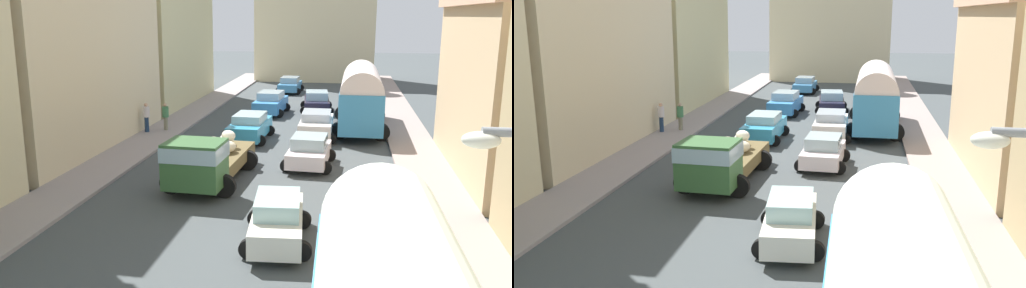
{
  "view_description": "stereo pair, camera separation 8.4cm",
  "coord_description": "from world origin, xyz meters",
  "views": [
    {
      "loc": [
        3.67,
        -1.87,
        6.91
      ],
      "look_at": [
        0.0,
        19.63,
        1.7
      ],
      "focal_mm": 37.84,
      "sensor_mm": 36.0,
      "label": 1
    },
    {
      "loc": [
        3.75,
        -1.85,
        6.91
      ],
      "look_at": [
        0.0,
        19.63,
        1.7
      ],
      "focal_mm": 37.84,
      "sensor_mm": 36.0,
      "label": 2
    }
  ],
  "objects": [
    {
      "name": "car_6",
      "position": [
        1.47,
        37.48,
        0.76
      ],
      "size": [
        2.58,
        4.37,
        1.52
      ],
      "color": "#211C30",
      "rests_on": "ground"
    },
    {
      "name": "car_3",
      "position": [
        1.69,
        13.7,
        0.76
      ],
      "size": [
        2.32,
        4.06,
        1.52
      ],
      "color": "silver",
      "rests_on": "ground"
    },
    {
      "name": "car_1",
      "position": [
        -1.72,
        36.01,
        0.82
      ],
      "size": [
        2.57,
        4.44,
        1.63
      ],
      "color": "#3B86CD",
      "rests_on": "ground"
    },
    {
      "name": "pedestrian_0",
      "position": [
        -7.12,
        28.82,
        1.0
      ],
      "size": [
        0.55,
        0.55,
        1.76
      ],
      "color": "gray",
      "rests_on": "ground"
    },
    {
      "name": "car_5",
      "position": [
        1.99,
        28.63,
        0.8
      ],
      "size": [
        2.4,
        4.26,
        1.57
      ],
      "color": "silver",
      "rests_on": "ground"
    },
    {
      "name": "sidewalk_right",
      "position": [
        7.25,
        27.0,
        0.07
      ],
      "size": [
        2.5,
        70.0,
        0.14
      ],
      "primitive_type": "cube",
      "color": "gray",
      "rests_on": "ground"
    },
    {
      "name": "building_left_2",
      "position": [
        -11.36,
        24.53,
        6.26
      ],
      "size": [
        5.72,
        14.7,
        12.52
      ],
      "color": "beige",
      "rests_on": "ground"
    },
    {
      "name": "distant_church",
      "position": [
        -0.0,
        57.88,
        7.67
      ],
      "size": [
        12.52,
        6.26,
        21.77
      ],
      "color": "beige",
      "rests_on": "ground"
    },
    {
      "name": "car_4",
      "position": [
        2.02,
        22.58,
        0.74
      ],
      "size": [
        2.46,
        3.74,
        1.48
      ],
      "color": "white",
      "rests_on": "ground"
    },
    {
      "name": "ground_plane",
      "position": [
        0.0,
        27.0,
        0.0
      ],
      "size": [
        154.0,
        154.0,
        0.0
      ],
      "primitive_type": "plane",
      "color": "#404648"
    },
    {
      "name": "car_0",
      "position": [
        -1.7,
        27.57,
        0.78
      ],
      "size": [
        2.5,
        4.45,
        1.53
      ],
      "color": "#3495C2",
      "rests_on": "ground"
    },
    {
      "name": "car_2",
      "position": [
        -1.55,
        47.25,
        0.73
      ],
      "size": [
        2.41,
        4.19,
        1.45
      ],
      "color": "#4289C3",
      "rests_on": "ground"
    },
    {
      "name": "building_left_3",
      "position": [
        -11.22,
        39.49,
        5.45
      ],
      "size": [
        5.45,
        13.65,
        10.9
      ],
      "color": "#CBC18D",
      "rests_on": "ground"
    },
    {
      "name": "cargo_truck_0",
      "position": [
        -1.93,
        18.93,
        1.17
      ],
      "size": [
        3.29,
        6.7,
        2.23
      ],
      "color": "#345E32",
      "rests_on": "ground"
    },
    {
      "name": "pedestrian_1",
      "position": [
        -8.06,
        28.09,
        1.07
      ],
      "size": [
        0.48,
        0.48,
        1.88
      ],
      "color": "navy",
      "rests_on": "ground"
    },
    {
      "name": "sidewalk_left",
      "position": [
        -7.25,
        27.0,
        0.07
      ],
      "size": [
        2.5,
        70.0,
        0.14
      ],
      "primitive_type": "cube",
      "color": "gray",
      "rests_on": "ground"
    },
    {
      "name": "parked_bus_1",
      "position": [
        4.5,
        31.47,
        2.18
      ],
      "size": [
        3.38,
        9.13,
        3.98
      ],
      "color": "teal",
      "rests_on": "ground"
    }
  ]
}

